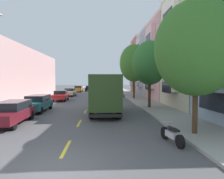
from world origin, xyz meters
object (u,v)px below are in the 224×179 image
object	(u,v)px
delivery_box_truck	(105,92)
parked_sedan_red	(61,95)
street_tree_nearest	(196,48)
street_tree_third	(134,63)
street_tree_second	(150,63)
parked_wagon_teal	(38,103)
parked_sedan_champagne	(70,92)
parked_suv_navy	(117,91)
moving_black_sedan	(89,88)
parked_suv_sky	(112,88)
parked_wagon_white	(114,90)
parked_motorcycle	(172,135)
parked_wagon_orange	(78,89)
parked_wagon_burgundy	(11,112)

from	to	relation	value
delivery_box_truck	parked_sedan_red	bearing A→B (deg)	118.42
street_tree_nearest	street_tree_third	xyz separation A→B (m)	(-0.00, 19.97, 0.91)
street_tree_second	parked_wagon_teal	world-z (taller)	street_tree_second
street_tree_nearest	parked_sedan_champagne	xyz separation A→B (m)	(-10.66, 26.46, -3.82)
parked_suv_navy	moving_black_sedan	xyz separation A→B (m)	(-6.04, 15.92, -0.24)
street_tree_third	parked_suv_sky	size ratio (longest dim) A/B	1.69
parked_suv_navy	parked_sedan_champagne	bearing A→B (deg)	178.91
parked_sedan_red	parked_wagon_teal	size ratio (longest dim) A/B	0.97
parked_wagon_white	parked_motorcycle	world-z (taller)	parked_wagon_white
parked_wagon_orange	parked_motorcycle	size ratio (longest dim) A/B	2.32
street_tree_second	delivery_box_truck	size ratio (longest dim) A/B	0.90
street_tree_nearest	parked_wagon_teal	distance (m)	14.50
parked_wagon_teal	parked_wagon_white	distance (m)	26.75
parked_suv_sky	delivery_box_truck	bearing A→B (deg)	-94.17
street_tree_nearest	parked_wagon_orange	bearing A→B (deg)	105.07
street_tree_nearest	parked_wagon_white	distance (m)	34.37
street_tree_second	parked_wagon_burgundy	bearing A→B (deg)	-148.67
parked_suv_navy	parked_motorcycle	size ratio (longest dim) A/B	2.34
parked_sedan_red	moving_black_sedan	size ratio (longest dim) A/B	1.01
parked_wagon_burgundy	parked_wagon_orange	distance (m)	36.32
parked_wagon_white	parked_motorcycle	distance (m)	35.29
street_tree_third	moving_black_sedan	size ratio (longest dim) A/B	1.81
parked_suv_sky	parked_motorcycle	size ratio (longest dim) A/B	2.36
parked_wagon_teal	parked_suv_sky	distance (m)	33.32
street_tree_third	parked_suv_sky	distance (m)	21.57
street_tree_second	delivery_box_truck	bearing A→B (deg)	-148.51
street_tree_third	parked_wagon_orange	xyz separation A→B (m)	(-10.69, 19.72, -4.67)
street_tree_third	parked_wagon_orange	size ratio (longest dim) A/B	1.72
delivery_box_truck	parked_wagon_orange	distance (m)	33.11
parked_wagon_orange	parked_suv_navy	xyz separation A→B (m)	(8.53, -13.39, 0.18)
parked_wagon_orange	street_tree_second	bearing A→B (deg)	-70.21
street_tree_third	parked_motorcycle	distance (m)	21.82
street_tree_third	delivery_box_truck	world-z (taller)	street_tree_third
street_tree_second	parked_suv_navy	size ratio (longest dim) A/B	1.41
street_tree_nearest	moving_black_sedan	bearing A→B (deg)	100.99
parked_sedan_red	moving_black_sedan	distance (m)	23.92
street_tree_nearest	parked_wagon_teal	bearing A→B (deg)	141.03
parked_sedan_champagne	parked_sedan_red	bearing A→B (deg)	-90.27
parked_sedan_champagne	parked_suv_navy	world-z (taller)	parked_suv_navy
parked_wagon_teal	street_tree_second	bearing A→B (deg)	6.17
street_tree_third	parked_wagon_teal	bearing A→B (deg)	-134.29
street_tree_nearest	street_tree_second	xyz separation A→B (m)	(0.00, 9.98, 0.09)
parked_wagon_teal	parked_suv_navy	bearing A→B (deg)	63.48
parked_wagon_burgundy	moving_black_sedan	xyz separation A→B (m)	(2.67, 38.85, -0.05)
parked_sedan_champagne	parked_wagon_burgundy	bearing A→B (deg)	-90.53
parked_sedan_champagne	moving_black_sedan	world-z (taller)	same
parked_wagon_burgundy	parked_sedan_champagne	size ratio (longest dim) A/B	1.05
delivery_box_truck	parked_suv_sky	world-z (taller)	delivery_box_truck
delivery_box_truck	parked_wagon_teal	xyz separation A→B (m)	(-6.29, 1.64, -1.09)
street_tree_second	parked_suv_sky	size ratio (longest dim) A/B	1.40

